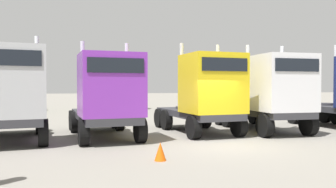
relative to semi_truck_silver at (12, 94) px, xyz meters
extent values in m
plane|color=gray|center=(7.86, -2.40, -1.96)|extent=(200.00, 200.00, 0.00)
cube|color=#333338|center=(-0.17, 1.14, -1.02)|extent=(3.03, 6.13, 0.30)
cube|color=#B7BABF|center=(0.08, -0.55, 0.46)|extent=(2.73, 2.78, 2.66)
cube|color=black|center=(0.26, -1.79, 1.26)|extent=(2.08, 0.35, 0.55)
cylinder|color=silver|center=(0.82, 0.95, 0.76)|extent=(0.20, 0.20, 3.26)
cylinder|color=#333338|center=(-0.36, 2.42, -0.81)|extent=(1.25, 1.25, 0.12)
cylinder|color=black|center=(1.25, -0.91, -1.44)|extent=(0.50, 1.08, 1.04)
cylinder|color=black|center=(0.73, 2.63, -1.44)|extent=(0.50, 1.08, 1.04)
cylinder|color=black|center=(0.57, 3.71, -1.44)|extent=(0.50, 1.08, 1.04)
cube|color=#333338|center=(3.54, 1.40, -1.05)|extent=(2.87, 6.51, 0.30)
cube|color=purple|center=(3.76, -0.63, 0.34)|extent=(2.63, 2.46, 2.48)
cube|color=black|center=(3.89, -1.75, 1.05)|extent=(2.09, 0.27, 0.55)
cylinder|color=silver|center=(4.57, 0.72, 0.64)|extent=(0.20, 0.20, 3.08)
cylinder|color=silver|center=(2.68, 0.52, 0.64)|extent=(0.20, 0.20, 3.08)
cylinder|color=#333338|center=(3.39, 2.78, -0.84)|extent=(1.21, 1.21, 0.12)
cylinder|color=black|center=(4.90, -0.92, -1.46)|extent=(0.46, 1.04, 1.01)
cylinder|color=black|center=(2.71, -1.15, -1.46)|extent=(0.46, 1.04, 1.01)
cylinder|color=black|center=(4.47, 3.07, -1.46)|extent=(0.46, 1.04, 1.01)
cylinder|color=black|center=(2.28, 2.83, -1.46)|extent=(0.46, 1.04, 1.01)
cylinder|color=black|center=(4.35, 4.16, -1.46)|extent=(0.46, 1.04, 1.01)
cylinder|color=black|center=(2.16, 3.92, -1.46)|extent=(0.46, 1.04, 1.01)
cube|color=#333338|center=(8.10, 1.72, -1.05)|extent=(2.79, 5.96, 0.30)
cube|color=yellow|center=(8.28, -0.02, 0.41)|extent=(2.62, 2.51, 2.61)
cube|color=black|center=(8.40, -1.17, 1.19)|extent=(2.09, 0.26, 0.55)
cylinder|color=silver|center=(9.09, 1.36, 0.71)|extent=(0.20, 0.20, 3.21)
cylinder|color=silver|center=(7.20, 1.16, 0.71)|extent=(0.20, 0.20, 3.21)
cylinder|color=#333338|center=(7.96, 2.98, -0.84)|extent=(1.21, 1.21, 0.12)
cylinder|color=black|center=(9.42, -0.34, -1.46)|extent=(0.45, 1.05, 1.02)
cylinder|color=black|center=(7.23, -0.57, -1.46)|extent=(0.45, 1.05, 1.02)
cylinder|color=black|center=(9.06, 3.11, -1.46)|extent=(0.45, 1.05, 1.02)
cylinder|color=black|center=(6.87, 2.88, -1.46)|extent=(0.45, 1.05, 1.02)
cylinder|color=black|center=(8.94, 4.20, -1.46)|extent=(0.45, 1.05, 1.02)
cylinder|color=black|center=(6.75, 3.98, -1.46)|extent=(0.45, 1.05, 1.02)
cube|color=#333338|center=(11.52, 1.67, -1.00)|extent=(2.25, 6.34, 0.30)
cube|color=white|center=(11.53, -0.24, 0.43)|extent=(2.42, 2.53, 2.56)
cube|color=black|center=(11.54, -1.51, 1.19)|extent=(2.10, 0.06, 0.55)
cylinder|color=silver|center=(12.47, 1.17, 0.73)|extent=(0.18, 0.18, 3.16)
cylinder|color=silver|center=(10.57, 1.16, 0.73)|extent=(0.18, 0.18, 3.16)
cylinder|color=#333338|center=(11.51, 3.06, -0.79)|extent=(1.11, 1.11, 0.12)
cylinder|color=black|center=(12.64, -0.79, -1.43)|extent=(0.36, 1.07, 1.06)
cylinder|color=black|center=(10.44, -0.80, -1.43)|extent=(0.36, 1.07, 1.06)
cylinder|color=black|center=(12.60, 3.23, -1.43)|extent=(0.36, 1.07, 1.06)
cylinder|color=black|center=(10.40, 3.22, -1.43)|extent=(0.36, 1.07, 1.06)
cylinder|color=black|center=(12.60, 4.33, -1.43)|extent=(0.36, 1.07, 1.06)
cylinder|color=black|center=(10.40, 4.32, -1.43)|extent=(0.36, 1.07, 1.06)
cylinder|color=silver|center=(15.19, 0.61, 0.79)|extent=(0.18, 0.18, 3.18)
cylinder|color=#333338|center=(16.11, 2.65, -0.74)|extent=(1.11, 1.11, 0.12)
cylinder|color=black|center=(15.01, 2.82, -1.40)|extent=(0.36, 1.12, 1.12)
cylinder|color=black|center=(17.20, 3.95, -1.40)|extent=(0.36, 1.12, 1.12)
cylinder|color=black|center=(15.00, 3.92, -1.40)|extent=(0.36, 1.12, 1.12)
cone|color=#F2590C|center=(4.97, -4.33, -1.69)|extent=(0.36, 0.36, 0.56)
cylinder|color=#4C3823|center=(-4.06, 18.21, -0.49)|extent=(0.36, 0.36, 2.94)
sphere|color=#286023|center=(-4.06, 18.21, 2.30)|extent=(3.31, 3.31, 3.31)
cylinder|color=#4C3823|center=(6.17, 18.72, -0.91)|extent=(0.36, 0.36, 2.10)
sphere|color=#286023|center=(6.17, 18.72, 1.46)|extent=(3.29, 3.29, 3.29)
cylinder|color=#4C3823|center=(21.91, 15.91, -0.68)|extent=(0.36, 0.36, 2.56)
sphere|color=#286023|center=(21.91, 15.91, 1.77)|extent=(2.93, 2.93, 2.93)
camera|label=1|loc=(2.74, -14.47, 0.28)|focal=36.97mm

